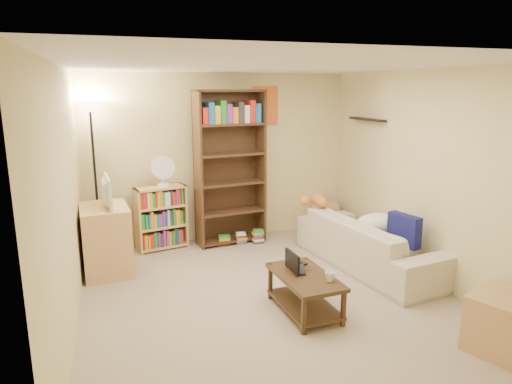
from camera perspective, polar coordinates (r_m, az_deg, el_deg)
room at (r=4.75m, az=1.76°, el=4.89°), size 4.50×4.54×2.52m
sofa at (r=6.12m, az=14.02°, el=-6.18°), size 2.44×1.46×0.65m
navy_pillow at (r=5.77m, az=18.02°, el=-4.55°), size 0.22×0.44×0.38m
cream_blanket at (r=6.19m, az=14.96°, el=-3.78°), size 0.59×0.42×0.25m
tabby_cat at (r=6.50m, az=7.51°, el=-1.03°), size 0.51×0.23×0.18m
coffee_table at (r=4.84m, az=6.11°, el=-11.87°), size 0.56×0.94×0.41m
laptop at (r=4.88m, az=5.95°, el=-9.62°), size 0.39×0.34×0.02m
laptop_screen at (r=4.79m, az=4.55°, el=-8.63°), size 0.03×0.31×0.20m
mug at (r=4.66m, az=9.22°, el=-10.40°), size 0.12×0.12×0.10m
tv_remote at (r=5.07m, az=5.60°, el=-8.75°), size 0.10×0.17×0.02m
tv_stand at (r=6.06m, az=-18.24°, el=-5.64°), size 0.63×0.84×0.85m
television at (r=5.90m, az=-18.66°, el=0.02°), size 0.67×0.19×0.38m
tall_bookshelf at (r=6.67m, az=-3.23°, el=3.48°), size 1.05×0.46×2.26m
short_bookshelf at (r=6.70m, az=-11.76°, el=-3.18°), size 0.76×0.43×0.92m
desk_fan at (r=6.51m, az=-11.55°, el=2.62°), size 0.33×0.18×0.44m
floor_lamp at (r=6.50m, az=-19.84°, el=6.91°), size 0.36×0.36×2.12m
side_table at (r=7.44m, az=8.53°, el=-3.18°), size 0.54×0.54×0.49m
end_cabinet at (r=4.74m, az=28.73°, el=-14.14°), size 0.76×0.71×0.51m
book_stacks at (r=6.87m, az=-1.65°, el=-5.76°), size 0.68×0.22×0.20m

